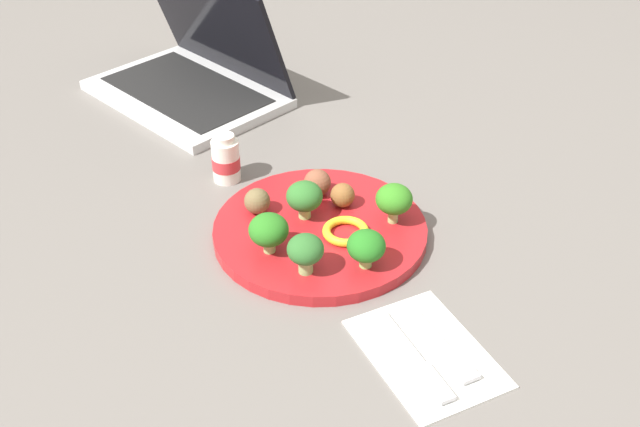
{
  "coord_description": "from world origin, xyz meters",
  "views": [
    {
      "loc": [
        0.72,
        -0.42,
        0.63
      ],
      "look_at": [
        0.0,
        0.0,
        0.04
      ],
      "focal_mm": 44.57,
      "sensor_mm": 36.0,
      "label": 1
    }
  ],
  "objects_px": {
    "broccoli_floret_center": "(269,230)",
    "broccoli_floret_far_rim": "(304,197)",
    "napkin": "(426,352)",
    "yogurt_bottle": "(226,160)",
    "meatball_back_left": "(257,201)",
    "broccoli_floret_mid_right": "(305,250)",
    "broccoli_floret_back_right": "(394,200)",
    "meatball_mid_right": "(317,183)",
    "broccoli_floret_mid_left": "(366,246)",
    "knife": "(416,359)",
    "meatball_near_rim": "(343,195)",
    "laptop": "(194,74)",
    "plate": "(320,231)",
    "fork": "(444,348)",
    "pepper_ring_far_rim": "(346,231)"
  },
  "relations": [
    {
      "from": "meatball_back_left",
      "to": "yogurt_bottle",
      "type": "xyz_separation_m",
      "value": [
        -0.12,
        0.01,
        -0.0
      ]
    },
    {
      "from": "pepper_ring_far_rim",
      "to": "napkin",
      "type": "bearing_deg",
      "value": -7.29
    },
    {
      "from": "broccoli_floret_mid_right",
      "to": "broccoli_floret_center",
      "type": "relative_size",
      "value": 0.98
    },
    {
      "from": "plate",
      "to": "broccoli_floret_mid_left",
      "type": "xyz_separation_m",
      "value": [
        0.1,
        0.01,
        0.04
      ]
    },
    {
      "from": "laptop",
      "to": "napkin",
      "type": "bearing_deg",
      "value": -2.22
    },
    {
      "from": "plate",
      "to": "fork",
      "type": "xyz_separation_m",
      "value": [
        0.25,
        0.01,
        -0.0
      ]
    },
    {
      "from": "meatball_back_left",
      "to": "meatball_mid_right",
      "type": "relative_size",
      "value": 0.93
    },
    {
      "from": "broccoli_floret_mid_right",
      "to": "meatball_near_rim",
      "type": "xyz_separation_m",
      "value": [
        -0.1,
        0.11,
        -0.02
      ]
    },
    {
      "from": "broccoli_floret_mid_right",
      "to": "yogurt_bottle",
      "type": "xyz_separation_m",
      "value": [
        -0.26,
        0.01,
        -0.02
      ]
    },
    {
      "from": "yogurt_bottle",
      "to": "laptop",
      "type": "xyz_separation_m",
      "value": [
        -0.27,
        0.07,
        0.01
      ]
    },
    {
      "from": "broccoli_floret_far_rim",
      "to": "broccoli_floret_mid_left",
      "type": "height_order",
      "value": "broccoli_floret_far_rim"
    },
    {
      "from": "broccoli_floret_center",
      "to": "laptop",
      "type": "xyz_separation_m",
      "value": [
        -0.47,
        0.1,
        -0.01
      ]
    },
    {
      "from": "meatball_back_left",
      "to": "meatball_mid_right",
      "type": "bearing_deg",
      "value": 87.93
    },
    {
      "from": "meatball_mid_right",
      "to": "pepper_ring_far_rim",
      "type": "relative_size",
      "value": 0.62
    },
    {
      "from": "broccoli_floret_mid_right",
      "to": "broccoli_floret_back_right",
      "type": "bearing_deg",
      "value": 102.26
    },
    {
      "from": "meatball_near_rim",
      "to": "napkin",
      "type": "xyz_separation_m",
      "value": [
        0.27,
        -0.06,
        -0.03
      ]
    },
    {
      "from": "broccoli_floret_mid_left",
      "to": "knife",
      "type": "distance_m",
      "value": 0.16
    },
    {
      "from": "plate",
      "to": "napkin",
      "type": "relative_size",
      "value": 1.65
    },
    {
      "from": "pepper_ring_far_rim",
      "to": "meatball_near_rim",
      "type": "bearing_deg",
      "value": 151.96
    },
    {
      "from": "broccoli_floret_mid_right",
      "to": "meatball_mid_right",
      "type": "height_order",
      "value": "broccoli_floret_mid_right"
    },
    {
      "from": "broccoli_floret_far_rim",
      "to": "meatball_back_left",
      "type": "distance_m",
      "value": 0.07
    },
    {
      "from": "napkin",
      "to": "yogurt_bottle",
      "type": "distance_m",
      "value": 0.43
    },
    {
      "from": "meatball_mid_right",
      "to": "laptop",
      "type": "relative_size",
      "value": 0.1
    },
    {
      "from": "broccoli_floret_back_right",
      "to": "pepper_ring_far_rim",
      "type": "bearing_deg",
      "value": -95.21
    },
    {
      "from": "meatball_back_left",
      "to": "broccoli_floret_mid_right",
      "type": "bearing_deg",
      "value": -2.4
    },
    {
      "from": "broccoli_floret_center",
      "to": "yogurt_bottle",
      "type": "xyz_separation_m",
      "value": [
        -0.2,
        0.03,
        -0.02
      ]
    },
    {
      "from": "meatball_mid_right",
      "to": "meatball_near_rim",
      "type": "bearing_deg",
      "value": 20.78
    },
    {
      "from": "knife",
      "to": "broccoli_floret_mid_left",
      "type": "bearing_deg",
      "value": 167.57
    },
    {
      "from": "broccoli_floret_far_rim",
      "to": "meatball_mid_right",
      "type": "distance_m",
      "value": 0.06
    },
    {
      "from": "meatball_near_rim",
      "to": "yogurt_bottle",
      "type": "distance_m",
      "value": 0.19
    },
    {
      "from": "pepper_ring_far_rim",
      "to": "fork",
      "type": "xyz_separation_m",
      "value": [
        0.22,
        -0.01,
        -0.01
      ]
    },
    {
      "from": "meatball_back_left",
      "to": "knife",
      "type": "distance_m",
      "value": 0.32
    },
    {
      "from": "broccoli_floret_mid_left",
      "to": "laptop",
      "type": "relative_size",
      "value": 0.13
    },
    {
      "from": "meatball_near_rim",
      "to": "broccoli_floret_mid_left",
      "type": "bearing_deg",
      "value": -19.23
    },
    {
      "from": "broccoli_floret_mid_right",
      "to": "meatball_near_rim",
      "type": "bearing_deg",
      "value": 130.99
    },
    {
      "from": "broccoli_floret_mid_left",
      "to": "meatball_near_rim",
      "type": "bearing_deg",
      "value": 160.77
    },
    {
      "from": "yogurt_bottle",
      "to": "laptop",
      "type": "height_order",
      "value": "laptop"
    },
    {
      "from": "plate",
      "to": "broccoli_floret_center",
      "type": "distance_m",
      "value": 0.09
    },
    {
      "from": "broccoli_floret_back_right",
      "to": "pepper_ring_far_rim",
      "type": "xyz_separation_m",
      "value": [
        -0.01,
        -0.07,
        -0.03
      ]
    },
    {
      "from": "pepper_ring_far_rim",
      "to": "yogurt_bottle",
      "type": "relative_size",
      "value": 0.83
    },
    {
      "from": "broccoli_floret_mid_left",
      "to": "broccoli_floret_mid_right",
      "type": "bearing_deg",
      "value": -111.42
    },
    {
      "from": "laptop",
      "to": "meatball_back_left",
      "type": "bearing_deg",
      "value": -10.87
    },
    {
      "from": "plate",
      "to": "meatball_mid_right",
      "type": "bearing_deg",
      "value": 152.47
    },
    {
      "from": "napkin",
      "to": "knife",
      "type": "bearing_deg",
      "value": -72.44
    },
    {
      "from": "broccoli_floret_back_right",
      "to": "knife",
      "type": "height_order",
      "value": "broccoli_floret_back_right"
    },
    {
      "from": "napkin",
      "to": "knife",
      "type": "height_order",
      "value": "knife"
    },
    {
      "from": "broccoli_floret_mid_right",
      "to": "broccoli_floret_center",
      "type": "distance_m",
      "value": 0.06
    },
    {
      "from": "broccoli_floret_center",
      "to": "napkin",
      "type": "xyz_separation_m",
      "value": [
        0.23,
        0.07,
        -0.05
      ]
    },
    {
      "from": "broccoli_floret_center",
      "to": "broccoli_floret_far_rim",
      "type": "relative_size",
      "value": 1.01
    },
    {
      "from": "broccoli_floret_center",
      "to": "broccoli_floret_mid_left",
      "type": "distance_m",
      "value": 0.12
    }
  ]
}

